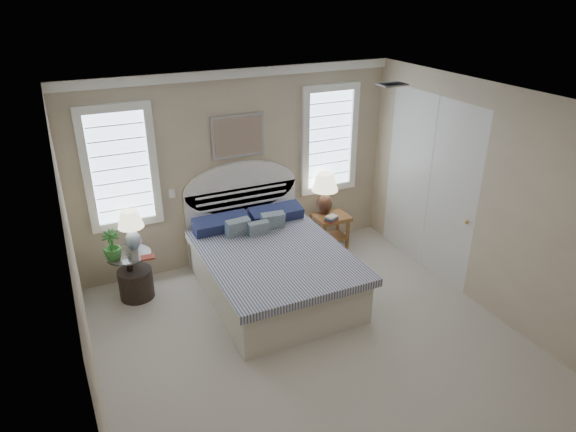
# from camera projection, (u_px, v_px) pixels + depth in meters

# --- Properties ---
(floor) EXTENTS (4.50, 5.00, 0.01)m
(floor) POSITION_uv_depth(u_px,v_px,m) (323.00, 356.00, 5.56)
(floor) COLOR #B8AD9D
(floor) RESTS_ON ground
(ceiling) EXTENTS (4.50, 5.00, 0.01)m
(ceiling) POSITION_uv_depth(u_px,v_px,m) (332.00, 109.00, 4.43)
(ceiling) COLOR silver
(ceiling) RESTS_ON wall_back
(wall_back) EXTENTS (4.50, 0.02, 2.70)m
(wall_back) POSITION_uv_depth(u_px,v_px,m) (239.00, 169.00, 7.05)
(wall_back) COLOR #C6B694
(wall_back) RESTS_ON floor
(wall_left) EXTENTS (0.02, 5.00, 2.70)m
(wall_left) POSITION_uv_depth(u_px,v_px,m) (82.00, 302.00, 4.13)
(wall_left) COLOR #C6B694
(wall_left) RESTS_ON floor
(wall_right) EXTENTS (0.02, 5.00, 2.70)m
(wall_right) POSITION_uv_depth(u_px,v_px,m) (499.00, 207.00, 5.86)
(wall_right) COLOR #C6B694
(wall_right) RESTS_ON floor
(crown_molding) EXTENTS (4.50, 0.08, 0.12)m
(crown_molding) POSITION_uv_depth(u_px,v_px,m) (236.00, 73.00, 6.47)
(crown_molding) COLOR white
(crown_molding) RESTS_ON wall_back
(hvac_vent) EXTENTS (0.30, 0.20, 0.02)m
(hvac_vent) POSITION_uv_depth(u_px,v_px,m) (392.00, 85.00, 5.55)
(hvac_vent) COLOR #B2B2B2
(hvac_vent) RESTS_ON ceiling
(switch_plate) EXTENTS (0.08, 0.01, 0.12)m
(switch_plate) POSITION_uv_depth(u_px,v_px,m) (172.00, 194.00, 6.75)
(switch_plate) COLOR white
(switch_plate) RESTS_ON wall_back
(window_left) EXTENTS (0.90, 0.06, 1.60)m
(window_left) POSITION_uv_depth(u_px,v_px,m) (120.00, 168.00, 6.33)
(window_left) COLOR silver
(window_left) RESTS_ON wall_back
(window_right) EXTENTS (0.90, 0.06, 1.60)m
(window_right) POSITION_uv_depth(u_px,v_px,m) (329.00, 139.00, 7.46)
(window_right) COLOR silver
(window_right) RESTS_ON wall_back
(painting) EXTENTS (0.74, 0.04, 0.58)m
(painting) POSITION_uv_depth(u_px,v_px,m) (238.00, 136.00, 6.82)
(painting) COLOR silver
(painting) RESTS_ON wall_back
(closet_door) EXTENTS (0.02, 1.80, 2.40)m
(closet_door) POSITION_uv_depth(u_px,v_px,m) (428.00, 185.00, 6.90)
(closet_door) COLOR silver
(closet_door) RESTS_ON floor
(bed) EXTENTS (1.72, 2.28, 1.47)m
(bed) POSITION_uv_depth(u_px,v_px,m) (270.00, 264.00, 6.59)
(bed) COLOR beige
(bed) RESTS_ON floor
(side_table_left) EXTENTS (0.56, 0.56, 0.63)m
(side_table_left) POSITION_uv_depth(u_px,v_px,m) (131.00, 271.00, 6.45)
(side_table_left) COLOR black
(side_table_left) RESTS_ON floor
(nightstand_right) EXTENTS (0.50, 0.40, 0.53)m
(nightstand_right) POSITION_uv_depth(u_px,v_px,m) (331.00, 224.00, 7.66)
(nightstand_right) COLOR #996532
(nightstand_right) RESTS_ON floor
(floor_pot) EXTENTS (0.52, 0.52, 0.39)m
(floor_pot) POSITION_uv_depth(u_px,v_px,m) (136.00, 283.00, 6.53)
(floor_pot) COLOR black
(floor_pot) RESTS_ON floor
(lamp_left) EXTENTS (0.39, 0.39, 0.52)m
(lamp_left) POSITION_uv_depth(u_px,v_px,m) (131.00, 226.00, 6.34)
(lamp_left) COLOR silver
(lamp_left) RESTS_ON side_table_left
(lamp_right) EXTENTS (0.42, 0.42, 0.63)m
(lamp_right) POSITION_uv_depth(u_px,v_px,m) (325.00, 189.00, 7.54)
(lamp_right) COLOR black
(lamp_right) RESTS_ON nightstand_right
(potted_plant) EXTENTS (0.22, 0.22, 0.38)m
(potted_plant) POSITION_uv_depth(u_px,v_px,m) (112.00, 246.00, 6.13)
(potted_plant) COLOR #35722D
(potted_plant) RESTS_ON side_table_left
(books_left) EXTENTS (0.18, 0.14, 0.02)m
(books_left) POSITION_uv_depth(u_px,v_px,m) (148.00, 257.00, 6.24)
(books_left) COLOR maroon
(books_left) RESTS_ON side_table_left
(books_right) EXTENTS (0.22, 0.20, 0.08)m
(books_right) POSITION_uv_depth(u_px,v_px,m) (331.00, 218.00, 7.43)
(books_right) COLOR maroon
(books_right) RESTS_ON nightstand_right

